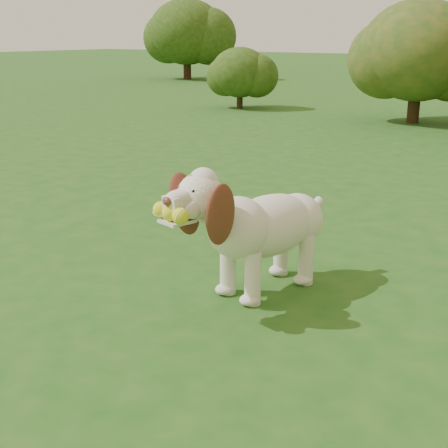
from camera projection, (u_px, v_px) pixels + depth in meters
The scene contains 5 objects.
ground at pixel (122, 304), 3.26m from camera, with size 80.00×80.00×0.00m, color #1B4F16.
dog at pixel (256, 223), 3.29m from camera, with size 0.55×1.14×0.74m.
shrub_a at pixel (240, 72), 11.57m from camera, with size 1.08×1.08×1.12m.
shrub_b at pixel (419, 51), 9.52m from camera, with size 1.80×1.80×1.87m.
shrub_g at pixel (187, 32), 18.83m from camera, with size 2.29×2.29×2.37m.
Camera 1 is at (2.15, -2.15, 1.35)m, focal length 50.00 mm.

